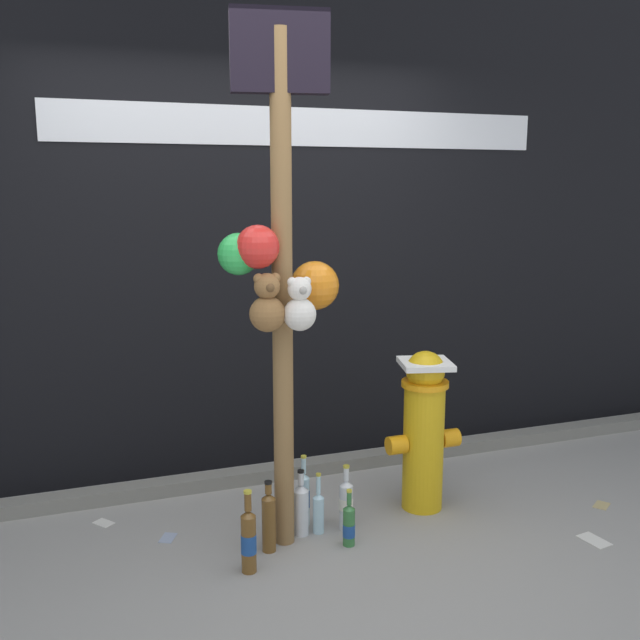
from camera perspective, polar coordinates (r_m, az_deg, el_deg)
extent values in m
plane|color=gray|center=(3.44, 0.44, -19.98)|extent=(14.00, 14.00, 0.00)
cube|color=black|center=(4.40, -6.43, 11.56)|extent=(10.00, 0.20, 3.64)
cube|color=silver|center=(4.43, -0.76, 15.19)|extent=(3.07, 0.01, 0.22)
cube|color=slate|center=(4.40, -4.82, -12.22)|extent=(8.00, 0.12, 0.08)
cylinder|color=olive|center=(3.34, -3.04, 1.48)|extent=(0.10, 0.10, 2.44)
cube|color=black|center=(3.35, -3.24, 20.71)|extent=(0.45, 0.16, 0.36)
sphere|color=orange|center=(3.48, -0.42, 2.78)|extent=(0.24, 0.24, 0.24)
sphere|color=red|center=(3.23, -5.02, 5.86)|extent=(0.20, 0.20, 0.20)
sphere|color=green|center=(3.28, -6.54, 5.27)|extent=(0.19, 0.19, 0.19)
sphere|color=brown|center=(3.23, -4.23, 0.49)|extent=(0.17, 0.17, 0.17)
sphere|color=brown|center=(3.21, -4.27, 2.72)|extent=(0.12, 0.12, 0.12)
sphere|color=brown|center=(3.20, -4.94, 3.32)|extent=(0.05, 0.05, 0.05)
sphere|color=brown|center=(3.22, -3.61, 3.38)|extent=(0.05, 0.05, 0.05)
sphere|color=brown|center=(3.16, -4.02, 2.60)|extent=(0.04, 0.04, 0.04)
sphere|color=silver|center=(3.24, -1.64, 0.46)|extent=(0.15, 0.15, 0.15)
sphere|color=silver|center=(3.22, -1.65, 2.50)|extent=(0.11, 0.11, 0.11)
sphere|color=silver|center=(3.20, -2.26, 3.05)|extent=(0.04, 0.04, 0.04)
sphere|color=silver|center=(3.23, -1.05, 3.11)|extent=(0.04, 0.04, 0.04)
sphere|color=#9D9992|center=(3.18, -1.39, 2.39)|extent=(0.04, 0.04, 0.04)
cylinder|color=gold|center=(3.98, 8.27, -10.07)|extent=(0.22, 0.22, 0.69)
cylinder|color=orange|center=(3.87, 8.41, -5.06)|extent=(0.25, 0.25, 0.03)
sphere|color=gold|center=(3.85, 8.44, -4.02)|extent=(0.21, 0.21, 0.21)
cylinder|color=orange|center=(3.90, 6.17, -9.93)|extent=(0.10, 0.10, 0.10)
cylinder|color=orange|center=(4.04, 10.32, -9.28)|extent=(0.10, 0.10, 0.10)
cube|color=white|center=(3.84, 8.46, -3.49)|extent=(0.32, 0.32, 0.03)
cylinder|color=silver|center=(3.75, -1.53, -15.16)|extent=(0.08, 0.08, 0.24)
cone|color=silver|center=(3.69, -1.54, -13.28)|extent=(0.08, 0.08, 0.03)
cylinder|color=silver|center=(3.67, -1.55, -12.59)|extent=(0.03, 0.03, 0.07)
cylinder|color=black|center=(3.65, -1.55, -12.02)|extent=(0.03, 0.03, 0.01)
cylinder|color=#337038|center=(3.66, 2.33, -16.25)|extent=(0.06, 0.06, 0.19)
cone|color=#337038|center=(3.61, 2.35, -14.75)|extent=(0.06, 0.06, 0.02)
cylinder|color=#337038|center=(3.59, 2.35, -14.09)|extent=(0.02, 0.02, 0.07)
cylinder|color=#1E478C|center=(3.67, 2.33, -16.49)|extent=(0.06, 0.06, 0.06)
cylinder|color=gold|center=(3.58, 2.36, -13.52)|extent=(0.03, 0.03, 0.01)
cylinder|color=#B2DBEA|center=(3.77, -0.12, -15.37)|extent=(0.06, 0.06, 0.19)
cone|color=#B2DBEA|center=(3.73, -0.12, -13.90)|extent=(0.06, 0.06, 0.02)
cylinder|color=#B2DBEA|center=(3.70, -0.12, -13.06)|extent=(0.02, 0.02, 0.10)
cylinder|color=gold|center=(3.68, -0.12, -12.29)|extent=(0.03, 0.03, 0.01)
cylinder|color=silver|center=(3.80, 2.10, -14.77)|extent=(0.07, 0.07, 0.24)
cone|color=silver|center=(3.74, 2.11, -12.93)|extent=(0.07, 0.07, 0.03)
cylinder|color=silver|center=(3.72, 2.12, -12.24)|extent=(0.03, 0.03, 0.07)
cylinder|color=silver|center=(3.79, 2.10, -14.49)|extent=(0.07, 0.07, 0.06)
cylinder|color=gold|center=(3.71, 2.12, -11.65)|extent=(0.03, 0.03, 0.01)
cylinder|color=#B2DBEA|center=(3.84, -1.31, -14.32)|extent=(0.06, 0.06, 0.26)
cone|color=#B2DBEA|center=(3.78, -1.32, -12.37)|extent=(0.06, 0.06, 0.02)
cylinder|color=#B2DBEA|center=(3.76, -1.32, -11.59)|extent=(0.03, 0.03, 0.09)
cylinder|color=#1E478C|center=(3.83, -1.31, -14.11)|extent=(0.06, 0.06, 0.09)
cylinder|color=gold|center=(3.74, -1.32, -10.89)|extent=(0.03, 0.03, 0.01)
cylinder|color=brown|center=(3.60, -4.12, -16.05)|extent=(0.07, 0.07, 0.27)
cone|color=brown|center=(3.53, -4.15, -13.90)|extent=(0.07, 0.07, 0.03)
cylinder|color=brown|center=(3.52, -4.16, -13.32)|extent=(0.03, 0.03, 0.05)
cylinder|color=black|center=(3.50, -4.17, -12.85)|extent=(0.04, 0.04, 0.01)
cylinder|color=brown|center=(3.44, -5.73, -17.43)|extent=(0.07, 0.07, 0.27)
cone|color=brown|center=(3.37, -5.78, -15.16)|extent=(0.07, 0.07, 0.03)
cylinder|color=brown|center=(3.34, -5.80, -14.29)|extent=(0.03, 0.03, 0.09)
cylinder|color=#1E478C|center=(3.43, -5.73, -17.40)|extent=(0.07, 0.07, 0.09)
cylinder|color=gold|center=(3.32, -5.82, -13.53)|extent=(0.04, 0.04, 0.01)
cube|color=tan|center=(4.38, 21.63, -13.61)|extent=(0.13, 0.12, 0.01)
cube|color=silver|center=(3.98, 21.11, -16.11)|extent=(0.12, 0.17, 0.01)
cube|color=silver|center=(4.07, -16.94, -15.26)|extent=(0.12, 0.12, 0.01)
cube|color=#8C99B2|center=(3.84, -12.09, -16.68)|extent=(0.11, 0.12, 0.01)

